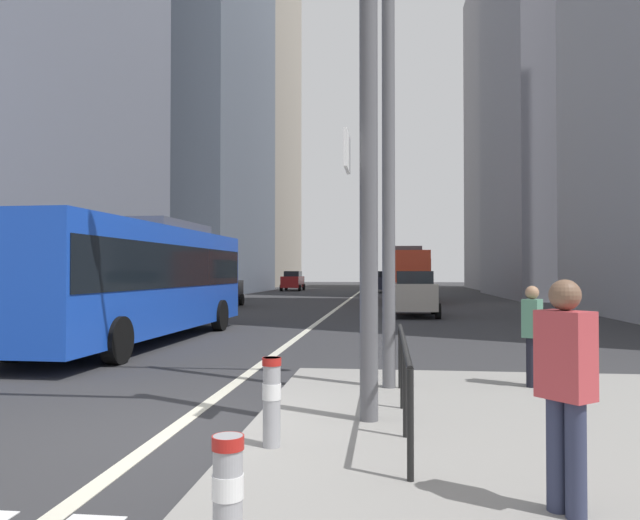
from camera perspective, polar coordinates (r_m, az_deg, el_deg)
ground_plane at (r=27.11m, az=0.93°, el=-5.17°), size 160.00×160.00×0.00m
lane_centre_line at (r=37.06m, az=2.42°, el=-4.06°), size 0.20×80.00×0.01m
office_tower_left_mid at (r=58.43m, az=-13.23°, el=18.68°), size 13.53×20.85×43.32m
office_tower_left_far at (r=85.05m, az=-6.72°, el=15.87°), size 10.67×24.67×53.43m
office_tower_right_mid at (r=51.35m, az=23.40°, el=16.23°), size 12.05×16.88×34.27m
office_tower_right_far at (r=69.30m, az=18.68°, el=11.72°), size 10.11×16.83×34.43m
city_bus_blue_oncoming at (r=16.86m, az=-17.01°, el=-1.37°), size 2.89×11.10×3.40m
city_bus_red_receding at (r=38.35m, az=8.19°, el=-1.22°), size 2.79×11.13×3.40m
car_oncoming_mid at (r=32.93m, az=-9.59°, el=-2.71°), size 2.17×4.38×1.94m
car_receding_near at (r=25.94m, az=8.98°, el=-3.16°), size 2.07×4.03×1.94m
car_receding_far at (r=54.69m, az=6.15°, el=-2.06°), size 2.17×4.23×1.94m
car_oncoming_far at (r=59.54m, az=-2.61°, el=-1.99°), size 2.04×4.13×1.94m
traffic_signal_gantry at (r=7.87m, az=-11.69°, el=15.09°), size 6.39×0.65×6.00m
street_lamp_post at (r=9.84m, az=6.54°, el=18.81°), size 5.50×0.32×8.00m
bollard_left at (r=3.89m, az=-8.80°, el=-21.25°), size 0.20×0.20×0.80m
bollard_right at (r=6.25m, az=-4.64°, el=-12.92°), size 0.20×0.20×0.91m
pedestrian_railing at (r=7.27m, az=8.01°, el=-9.50°), size 0.06×4.12×0.98m
pedestrian_waiting at (r=9.89m, az=19.62°, el=-6.42°), size 0.39×0.45×1.56m
pedestrian_walking at (r=4.84m, az=22.41°, el=-10.82°), size 0.42×0.45×1.73m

